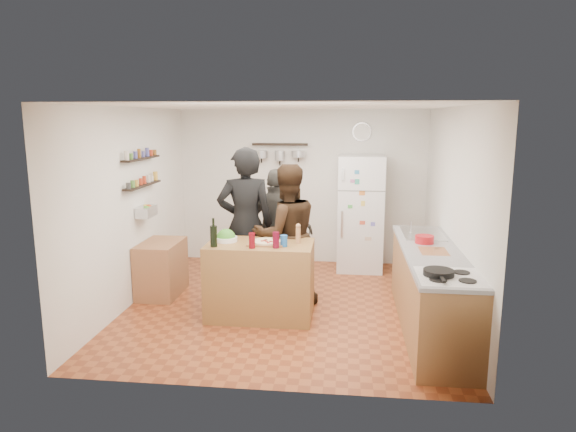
# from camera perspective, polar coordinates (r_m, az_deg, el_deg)

# --- Properties ---
(room_shell) EXTENTS (4.20, 4.20, 4.20)m
(room_shell) POSITION_cam_1_polar(r_m,az_deg,el_deg) (6.74, 0.28, 1.30)
(room_shell) COLOR brown
(room_shell) RESTS_ON ground
(prep_island) EXTENTS (1.25, 0.72, 0.91)m
(prep_island) POSITION_cam_1_polar(r_m,az_deg,el_deg) (6.21, -3.10, -7.12)
(prep_island) COLOR brown
(prep_island) RESTS_ON floor
(pizza_board) EXTENTS (0.42, 0.34, 0.02)m
(pizza_board) POSITION_cam_1_polar(r_m,az_deg,el_deg) (6.05, -2.42, -3.01)
(pizza_board) COLOR brown
(pizza_board) RESTS_ON prep_island
(pizza) EXTENTS (0.34, 0.34, 0.02)m
(pizza) POSITION_cam_1_polar(r_m,az_deg,el_deg) (6.04, -2.42, -2.84)
(pizza) COLOR #D4B58B
(pizza) RESTS_ON pizza_board
(salad_bowl) EXTENTS (0.27, 0.27, 0.05)m
(salad_bowl) POSITION_cam_1_polar(r_m,az_deg,el_deg) (6.21, -6.89, -2.56)
(salad_bowl) COLOR white
(salad_bowl) RESTS_ON prep_island
(wine_bottle) EXTENTS (0.08, 0.08, 0.24)m
(wine_bottle) POSITION_cam_1_polar(r_m,az_deg,el_deg) (5.95, -8.26, -2.24)
(wine_bottle) COLOR black
(wine_bottle) RESTS_ON prep_island
(wine_glass_near) EXTENTS (0.07, 0.07, 0.18)m
(wine_glass_near) POSITION_cam_1_polar(r_m,az_deg,el_deg) (5.84, -4.03, -2.74)
(wine_glass_near) COLOR #610810
(wine_glass_near) RESTS_ON prep_island
(wine_glass_far) EXTENTS (0.08, 0.08, 0.19)m
(wine_glass_far) POSITION_cam_1_polar(r_m,az_deg,el_deg) (5.84, -1.35, -2.68)
(wine_glass_far) COLOR #510719
(wine_glass_far) RESTS_ON prep_island
(pepper_mill) EXTENTS (0.06, 0.06, 0.19)m
(pepper_mill) POSITION_cam_1_polar(r_m,az_deg,el_deg) (6.05, 1.14, -2.18)
(pepper_mill) COLOR #A77146
(pepper_mill) RESTS_ON prep_island
(salt_canister) EXTENTS (0.08, 0.08, 0.13)m
(salt_canister) POSITION_cam_1_polar(r_m,az_deg,el_deg) (5.91, -0.47, -2.78)
(salt_canister) COLOR #1C549B
(salt_canister) RESTS_ON prep_island
(person_left) EXTENTS (0.83, 0.64, 2.01)m
(person_left) POSITION_cam_1_polar(r_m,az_deg,el_deg) (6.69, -4.74, -0.94)
(person_left) COLOR black
(person_left) RESTS_ON floor
(person_center) EXTENTS (1.07, 0.97, 1.81)m
(person_center) POSITION_cam_1_polar(r_m,az_deg,el_deg) (6.54, -0.19, -2.10)
(person_center) COLOR black
(person_center) RESTS_ON floor
(person_back) EXTENTS (1.03, 0.50, 1.69)m
(person_back) POSITION_cam_1_polar(r_m,az_deg,el_deg) (7.08, -1.23, -1.57)
(person_back) COLOR #31302C
(person_back) RESTS_ON floor
(counter_run) EXTENTS (0.63, 2.63, 0.90)m
(counter_run) POSITION_cam_1_polar(r_m,az_deg,el_deg) (6.06, 15.61, -8.02)
(counter_run) COLOR #9E7042
(counter_run) RESTS_ON floor
(stove_top) EXTENTS (0.60, 0.62, 0.02)m
(stove_top) POSITION_cam_1_polar(r_m,az_deg,el_deg) (5.03, 17.55, -6.53)
(stove_top) COLOR white
(stove_top) RESTS_ON counter_run
(skillet) EXTENTS (0.29, 0.29, 0.05)m
(skillet) POSITION_cam_1_polar(r_m,az_deg,el_deg) (5.02, 16.39, -6.04)
(skillet) COLOR black
(skillet) RESTS_ON stove_top
(sink) EXTENTS (0.50, 0.80, 0.03)m
(sink) POSITION_cam_1_polar(r_m,az_deg,el_deg) (6.75, 14.71, -1.95)
(sink) COLOR silver
(sink) RESTS_ON counter_run
(cutting_board) EXTENTS (0.30, 0.40, 0.02)m
(cutting_board) POSITION_cam_1_polar(r_m,az_deg,el_deg) (5.91, 15.87, -3.86)
(cutting_board) COLOR #945A36
(cutting_board) RESTS_ON counter_run
(red_bowl) EXTENTS (0.22, 0.22, 0.09)m
(red_bowl) POSITION_cam_1_polar(r_m,az_deg,el_deg) (6.24, 14.92, -2.52)
(red_bowl) COLOR #AE131B
(red_bowl) RESTS_ON counter_run
(fridge) EXTENTS (0.70, 0.68, 1.80)m
(fridge) POSITION_cam_1_polar(r_m,az_deg,el_deg) (8.10, 8.03, 0.31)
(fridge) COLOR white
(fridge) RESTS_ON floor
(wall_clock) EXTENTS (0.30, 0.03, 0.30)m
(wall_clock) POSITION_cam_1_polar(r_m,az_deg,el_deg) (8.30, 8.21, 9.24)
(wall_clock) COLOR silver
(wall_clock) RESTS_ON back_wall
(spice_shelf_lower) EXTENTS (0.12, 1.00, 0.02)m
(spice_shelf_lower) POSITION_cam_1_polar(r_m,az_deg,el_deg) (7.00, -15.84, 3.31)
(spice_shelf_lower) COLOR black
(spice_shelf_lower) RESTS_ON left_wall
(spice_shelf_upper) EXTENTS (0.12, 1.00, 0.02)m
(spice_shelf_upper) POSITION_cam_1_polar(r_m,az_deg,el_deg) (6.96, -15.99, 6.17)
(spice_shelf_upper) COLOR black
(spice_shelf_upper) RESTS_ON left_wall
(produce_basket) EXTENTS (0.18, 0.35, 0.14)m
(produce_basket) POSITION_cam_1_polar(r_m,az_deg,el_deg) (7.04, -15.47, 0.49)
(produce_basket) COLOR silver
(produce_basket) RESTS_ON left_wall
(side_table) EXTENTS (0.50, 0.80, 0.73)m
(side_table) POSITION_cam_1_polar(r_m,az_deg,el_deg) (7.18, -13.88, -5.67)
(side_table) COLOR #9D6541
(side_table) RESTS_ON floor
(pot_rack) EXTENTS (0.90, 0.04, 0.04)m
(pot_rack) POSITION_cam_1_polar(r_m,az_deg,el_deg) (8.29, -0.92, 7.97)
(pot_rack) COLOR black
(pot_rack) RESTS_ON back_wall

